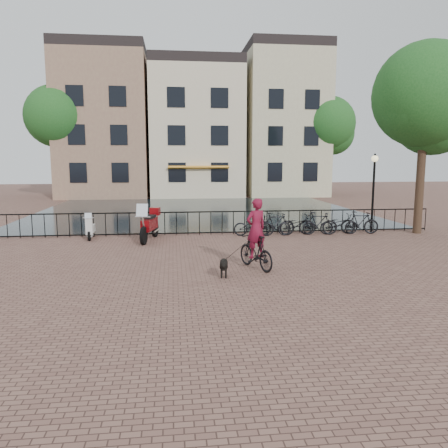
{
  "coord_description": "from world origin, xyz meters",
  "views": [
    {
      "loc": [
        -1.61,
        -10.83,
        3.27
      ],
      "look_at": [
        0.0,
        3.0,
        1.2
      ],
      "focal_mm": 35.0,
      "sensor_mm": 36.0,
      "label": 1
    }
  ],
  "objects": [
    {
      "name": "tree_near_right",
      "position": [
        9.2,
        7.3,
        5.97
      ],
      "size": [
        4.48,
        4.48,
        8.24
      ],
      "color": "black",
      "rests_on": "ground"
    },
    {
      "name": "dog",
      "position": [
        -0.24,
        1.03,
        0.28
      ],
      "size": [
        0.37,
        0.84,
        0.55
      ],
      "rotation": [
        0.0,
        0.0,
        -0.13
      ],
      "color": "black",
      "rests_on": "ground"
    },
    {
      "name": "canal_water",
      "position": [
        0.0,
        17.3,
        0.0
      ],
      "size": [
        20.0,
        20.0,
        0.0
      ],
      "primitive_type": "plane",
      "color": "black",
      "rests_on": "ground"
    },
    {
      "name": "canal_house_right",
      "position": [
        8.5,
        30.0,
        6.65
      ],
      "size": [
        7.0,
        9.0,
        13.3
      ],
      "color": "tan",
      "rests_on": "ground"
    },
    {
      "name": "parked_bike_5",
      "position": [
        6.55,
        7.4,
        0.5
      ],
      "size": [
        1.71,
        0.67,
        1.0
      ],
      "primitive_type": "imported",
      "rotation": [
        0.0,
        0.0,
        1.45
      ],
      "color": "black",
      "rests_on": "ground"
    },
    {
      "name": "parked_bike_0",
      "position": [
        1.8,
        7.4,
        0.45
      ],
      "size": [
        1.77,
        0.79,
        0.9
      ],
      "primitive_type": "imported",
      "rotation": [
        0.0,
        0.0,
        1.46
      ],
      "color": "black",
      "rests_on": "ground"
    },
    {
      "name": "lamp_post",
      "position": [
        7.2,
        7.6,
        2.38
      ],
      "size": [
        0.3,
        0.3,
        3.45
      ],
      "color": "black",
      "rests_on": "ground"
    },
    {
      "name": "parked_bike_2",
      "position": [
        3.7,
        7.4,
        0.45
      ],
      "size": [
        1.75,
        0.71,
        0.9
      ],
      "primitive_type": "imported",
      "rotation": [
        0.0,
        0.0,
        1.64
      ],
      "color": "black",
      "rests_on": "ground"
    },
    {
      "name": "tree_far_right",
      "position": [
        12.0,
        27.0,
        6.35
      ],
      "size": [
        4.76,
        4.76,
        8.76
      ],
      "color": "black",
      "rests_on": "ground"
    },
    {
      "name": "parked_bike_3",
      "position": [
        4.65,
        7.4,
        0.5
      ],
      "size": [
        1.72,
        0.73,
        1.0
      ],
      "primitive_type": "imported",
      "rotation": [
        0.0,
        0.0,
        1.41
      ],
      "color": "black",
      "rests_on": "ground"
    },
    {
      "name": "canal_house_left",
      "position": [
        -7.5,
        30.0,
        6.4
      ],
      "size": [
        7.5,
        9.0,
        12.8
      ],
      "color": "#825C4B",
      "rests_on": "ground"
    },
    {
      "name": "parked_bike_4",
      "position": [
        5.6,
        7.4,
        0.45
      ],
      "size": [
        1.73,
        0.63,
        0.9
      ],
      "primitive_type": "imported",
      "rotation": [
        0.0,
        0.0,
        1.59
      ],
      "color": "black",
      "rests_on": "ground"
    },
    {
      "name": "scooter",
      "position": [
        -5.04,
        7.55,
        0.58
      ],
      "size": [
        0.42,
        1.27,
        1.17
      ],
      "rotation": [
        0.0,
        0.0,
        0.05
      ],
      "color": "silver",
      "rests_on": "ground"
    },
    {
      "name": "canal_house_mid",
      "position": [
        0.5,
        30.0,
        5.9
      ],
      "size": [
        8.0,
        9.5,
        11.8
      ],
      "color": "beige",
      "rests_on": "ground"
    },
    {
      "name": "railing",
      "position": [
        0.0,
        8.0,
        0.5
      ],
      "size": [
        20.0,
        0.05,
        1.02
      ],
      "color": "black",
      "rests_on": "ground"
    },
    {
      "name": "cyclist",
      "position": [
        0.82,
        1.78,
        0.95
      ],
      "size": [
        1.18,
        1.88,
        2.49
      ],
      "rotation": [
        0.0,
        0.0,
        3.54
      ],
      "color": "black",
      "rests_on": "ground"
    },
    {
      "name": "tree_far_left",
      "position": [
        -11.0,
        27.0,
        6.73
      ],
      "size": [
        5.04,
        5.04,
        9.27
      ],
      "color": "black",
      "rests_on": "ground"
    },
    {
      "name": "motorcycle",
      "position": [
        -2.59,
        6.83,
        0.81
      ],
      "size": [
        1.02,
        2.35,
        1.63
      ],
      "rotation": [
        0.0,
        0.0,
        -0.21
      ],
      "color": "maroon",
      "rests_on": "ground"
    },
    {
      "name": "ground",
      "position": [
        0.0,
        0.0,
        0.0
      ],
      "size": [
        100.0,
        100.0,
        0.0
      ],
      "primitive_type": "plane",
      "color": "brown",
      "rests_on": "ground"
    },
    {
      "name": "parked_bike_1",
      "position": [
        2.75,
        7.4,
        0.5
      ],
      "size": [
        1.67,
        0.51,
        1.0
      ],
      "primitive_type": "imported",
      "rotation": [
        0.0,
        0.0,
        1.55
      ],
      "color": "black",
      "rests_on": "ground"
    }
  ]
}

